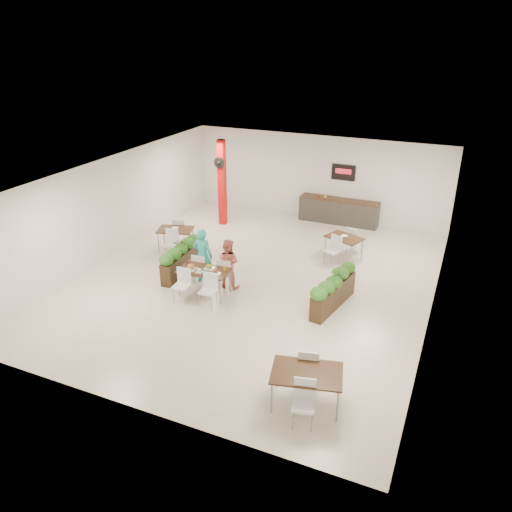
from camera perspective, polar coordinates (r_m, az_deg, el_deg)
The scene contains 12 objects.
ground at distance 14.86m, azimuth -0.14°, elevation -2.70°, with size 12.00×12.00×0.00m, color beige.
room_shell at distance 14.06m, azimuth -0.15°, elevation 4.59°, with size 10.10×12.10×3.22m.
red_column at distance 18.66m, azimuth -3.91°, elevation 8.44°, with size 0.40×0.41×3.20m.
service_counter at distance 19.32m, azimuth 9.42°, elevation 5.15°, with size 3.00×0.64×2.20m.
main_table at distance 13.88m, azimuth -5.98°, elevation -2.00°, with size 1.43×1.67×0.92m.
diner_man at distance 14.48m, azimuth -6.10°, elevation 0.03°, with size 0.61×0.40×1.66m, color #28B0AA.
diner_woman at distance 14.17m, azimuth -3.27°, elevation -0.86°, with size 0.71×0.56×1.47m, color #D7685F.
planter_left at distance 15.20m, azimuth -8.53°, elevation -0.11°, with size 0.52×2.13×1.12m.
planter_right at distance 13.38m, azimuth 8.86°, elevation -3.82°, with size 0.71×2.11×1.12m.
side_table_a at distance 16.82m, azimuth -9.18°, elevation 2.66°, with size 1.32×1.67×0.92m.
side_table_b at distance 16.20m, azimuth 10.04°, elevation 1.73°, with size 1.31×1.66×0.92m.
side_table_c at distance 10.03m, azimuth 5.81°, elevation -13.58°, with size 1.55×1.67×0.92m.
Camera 1 is at (5.35, -12.08, 6.82)m, focal length 35.00 mm.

